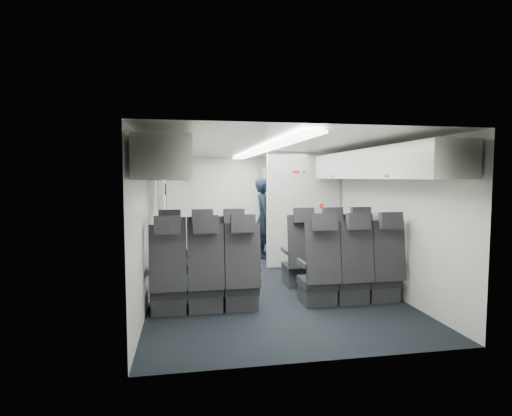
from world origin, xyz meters
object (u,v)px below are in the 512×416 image
object	(u,v)px
galley_unit	(278,208)
flight_attendant	(264,218)
seat_row_front	(267,262)
boarding_door	(163,215)
seat_row_mid	(281,276)
carry_on_bag	(175,171)

from	to	relation	value
galley_unit	flight_attendant	world-z (taller)	galley_unit
seat_row_front	boarding_door	distance (m)	2.71
seat_row_mid	boarding_door	world-z (taller)	boarding_door
seat_row_front	carry_on_bag	distance (m)	2.01
seat_row_front	seat_row_mid	world-z (taller)	same
galley_unit	boarding_door	size ratio (longest dim) A/B	1.02
galley_unit	carry_on_bag	size ratio (longest dim) A/B	5.07
seat_row_mid	galley_unit	bearing A→B (deg)	77.12
boarding_door	carry_on_bag	distance (m)	1.78
seat_row_mid	carry_on_bag	xyz separation A→B (m)	(-1.36, 1.43, 1.38)
seat_row_front	seat_row_mid	distance (m)	0.90
galley_unit	carry_on_bag	world-z (taller)	galley_unit
carry_on_bag	galley_unit	bearing A→B (deg)	46.34
seat_row_mid	carry_on_bag	world-z (taller)	carry_on_bag
seat_row_front	boarding_door	bearing A→B (deg)	128.16
flight_attendant	carry_on_bag	xyz separation A→B (m)	(-1.78, -1.75, 0.95)
seat_row_mid	boarding_door	xyz separation A→B (m)	(-1.64, 2.99, 0.55)
seat_row_mid	galley_unit	size ratio (longest dim) A/B	1.75
seat_row_mid	seat_row_front	bearing A→B (deg)	90.00
galley_unit	boarding_door	xyz separation A→B (m)	(-2.59, -1.17, 0.00)
galley_unit	boarding_door	bearing A→B (deg)	-155.72
galley_unit	seat_row_mid	bearing A→B (deg)	-102.88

